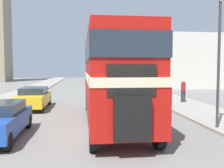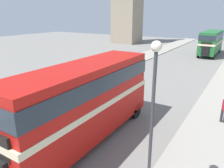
{
  "view_description": "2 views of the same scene",
  "coord_description": "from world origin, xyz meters",
  "px_view_note": "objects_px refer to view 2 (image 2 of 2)",
  "views": [
    {
      "loc": [
        -0.6,
        -10.06,
        2.77
      ],
      "look_at": [
        0.86,
        2.17,
        1.97
      ],
      "focal_mm": 40.0,
      "sensor_mm": 36.0,
      "label": 1
    },
    {
      "loc": [
        7.78,
        -6.22,
        6.74
      ],
      "look_at": [
        0.0,
        6.28,
        2.04
      ],
      "focal_mm": 35.0,
      "sensor_mm": 36.0,
      "label": 2
    }
  ],
  "objects_px": {
    "bus_distant": "(211,41)",
    "car_parked_near": "(0,122)",
    "car_parked_mid": "(80,88)",
    "street_lamp": "(153,101)",
    "double_decker_bus": "(85,97)"
  },
  "relations": [
    {
      "from": "car_parked_mid",
      "to": "car_parked_near",
      "type": "bearing_deg",
      "value": -89.57
    },
    {
      "from": "double_decker_bus",
      "to": "car_parked_mid",
      "type": "distance_m",
      "value": 7.23
    },
    {
      "from": "street_lamp",
      "to": "car_parked_near",
      "type": "bearing_deg",
      "value": -178.58
    },
    {
      "from": "bus_distant",
      "to": "car_parked_mid",
      "type": "relative_size",
      "value": 2.22
    },
    {
      "from": "bus_distant",
      "to": "car_parked_near",
      "type": "distance_m",
      "value": 35.51
    },
    {
      "from": "bus_distant",
      "to": "car_parked_near",
      "type": "xyz_separation_m",
      "value": [
        -6.07,
        -34.95,
        -1.68
      ]
    },
    {
      "from": "bus_distant",
      "to": "street_lamp",
      "type": "distance_m",
      "value": 34.89
    },
    {
      "from": "double_decker_bus",
      "to": "bus_distant",
      "type": "bearing_deg",
      "value": 87.61
    },
    {
      "from": "car_parked_near",
      "to": "bus_distant",
      "type": "bearing_deg",
      "value": 80.15
    },
    {
      "from": "double_decker_bus",
      "to": "street_lamp",
      "type": "height_order",
      "value": "street_lamp"
    },
    {
      "from": "bus_distant",
      "to": "car_parked_near",
      "type": "height_order",
      "value": "bus_distant"
    },
    {
      "from": "double_decker_bus",
      "to": "car_parked_mid",
      "type": "bearing_deg",
      "value": 132.76
    },
    {
      "from": "double_decker_bus",
      "to": "car_parked_near",
      "type": "distance_m",
      "value": 5.46
    },
    {
      "from": "car_parked_near",
      "to": "street_lamp",
      "type": "distance_m",
      "value": 9.75
    },
    {
      "from": "car_parked_mid",
      "to": "street_lamp",
      "type": "relative_size",
      "value": 0.76
    }
  ]
}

